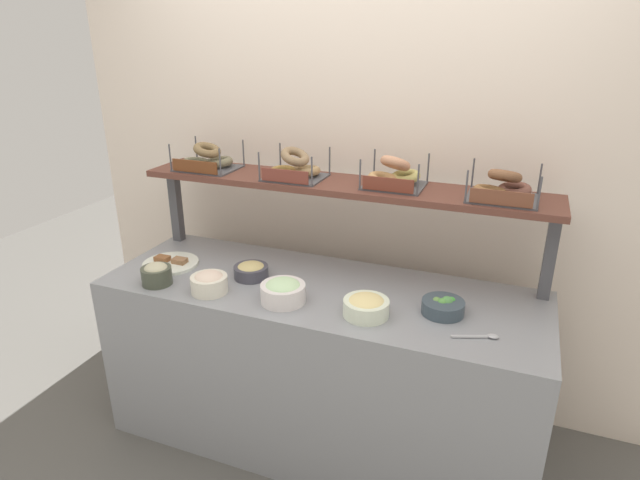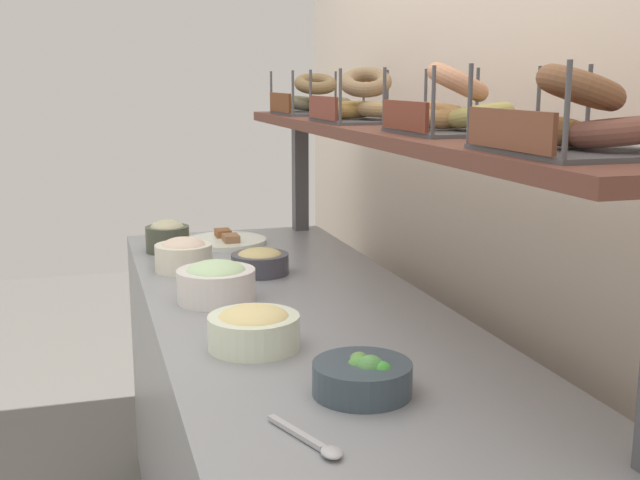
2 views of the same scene
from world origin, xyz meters
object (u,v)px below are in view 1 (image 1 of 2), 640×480
object	(u,v)px
bowl_egg_salad	(366,306)
bagel_basket_cinnamon_raisin	(503,189)
bowl_hummus	(251,270)
bowl_scallion_spread	(283,291)
serving_spoon_near_plate	(482,336)
bagel_basket_sesame	(394,176)
bowl_potato_salad	(209,282)
bagel_basket_poppy	(207,160)
serving_plate_white	(171,263)
bowl_tuna_salad	(156,274)
bagel_basket_everything	(295,169)
bowl_veggie_mix	(443,306)

from	to	relation	value
bowl_egg_salad	bagel_basket_cinnamon_raisin	distance (m)	0.76
bowl_hummus	bowl_scallion_spread	xyz separation A→B (m)	(0.24, -0.16, 0.01)
serving_spoon_near_plate	bagel_basket_sesame	world-z (taller)	bagel_basket_sesame
bowl_egg_salad	serving_spoon_near_plate	size ratio (longest dim) A/B	1.09
bowl_potato_salad	bowl_scallion_spread	bearing A→B (deg)	6.21
bagel_basket_poppy	bowl_hummus	bearing A→B (deg)	-35.91
bowl_potato_salad	bagel_basket_poppy	distance (m)	0.70
bagel_basket_cinnamon_raisin	bagel_basket_sesame	bearing A→B (deg)	176.58
serving_plate_white	bagel_basket_cinnamon_raisin	size ratio (longest dim) A/B	0.93
bagel_basket_sesame	bowl_tuna_salad	bearing A→B (deg)	-151.75
bowl_egg_salad	bagel_basket_everything	bearing A→B (deg)	140.12
bowl_egg_salad	bagel_basket_sesame	xyz separation A→B (m)	(-0.02, 0.45, 0.44)
bowl_potato_salad	bagel_basket_poppy	world-z (taller)	bagel_basket_poppy
bowl_hummus	bowl_egg_salad	bearing A→B (deg)	-13.54
bowl_tuna_salad	bagel_basket_poppy	size ratio (longest dim) A/B	0.46
bowl_scallion_spread	serving_spoon_near_plate	xyz separation A→B (m)	(0.83, 0.01, -0.04)
serving_plate_white	bagel_basket_poppy	xyz separation A→B (m)	(0.07, 0.29, 0.47)
bowl_scallion_spread	bagel_basket_everything	distance (m)	0.62
serving_plate_white	bowl_potato_salad	bearing A→B (deg)	-27.97
bowl_scallion_spread	bagel_basket_sesame	size ratio (longest dim) A/B	0.71
bagel_basket_poppy	bowl_potato_salad	bearing A→B (deg)	-59.95
bagel_basket_poppy	bagel_basket_cinnamon_raisin	size ratio (longest dim) A/B	1.02
bowl_hummus	bagel_basket_sesame	bearing A→B (deg)	26.72
bowl_hummus	serving_spoon_near_plate	xyz separation A→B (m)	(1.08, -0.15, -0.03)
bowl_hummus	bagel_basket_sesame	distance (m)	0.80
serving_plate_white	bagel_basket_everything	bearing A→B (deg)	27.16
bowl_potato_salad	bagel_basket_everything	world-z (taller)	bagel_basket_everything
bowl_hummus	bowl_egg_salad	distance (m)	0.63
serving_plate_white	bagel_basket_sesame	distance (m)	1.19
bowl_egg_salad	bagel_basket_sesame	distance (m)	0.63
bowl_egg_salad	bagel_basket_everything	world-z (taller)	bagel_basket_everything
serving_plate_white	bowl_hummus	bearing A→B (deg)	2.58
bowl_tuna_salad	serving_spoon_near_plate	size ratio (longest dim) A/B	0.80
bowl_veggie_mix	bowl_tuna_salad	world-z (taller)	bowl_tuna_salad
serving_spoon_near_plate	bagel_basket_sesame	distance (m)	0.81
bowl_egg_salad	bagel_basket_cinnamon_raisin	xyz separation A→B (m)	(0.46, 0.42, 0.43)
bowl_egg_salad	bowl_veggie_mix	xyz separation A→B (m)	(0.29, 0.13, -0.01)
bowl_hummus	bagel_basket_cinnamon_raisin	bearing A→B (deg)	14.27
bowl_hummus	bagel_basket_sesame	size ratio (longest dim) A/B	0.60
bagel_basket_everything	bagel_basket_sesame	xyz separation A→B (m)	(0.48, 0.03, 0.00)
bowl_tuna_salad	serving_plate_white	bearing A→B (deg)	109.90
bowl_egg_salad	bowl_scallion_spread	bearing A→B (deg)	-177.33
bowl_tuna_salad	serving_plate_white	size ratio (longest dim) A/B	0.50
bowl_veggie_mix	bowl_egg_salad	bearing A→B (deg)	-155.51
bowl_hummus	serving_spoon_near_plate	world-z (taller)	bowl_hummus
bowl_veggie_mix	bagel_basket_everything	distance (m)	0.95
bowl_veggie_mix	bowl_potato_salad	bearing A→B (deg)	-169.41
bowl_scallion_spread	bagel_basket_cinnamon_raisin	xyz separation A→B (m)	(0.82, 0.44, 0.43)
bowl_tuna_salad	bagel_basket_poppy	bearing A→B (deg)	90.44
bowl_egg_salad	bagel_basket_sesame	size ratio (longest dim) A/B	0.69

